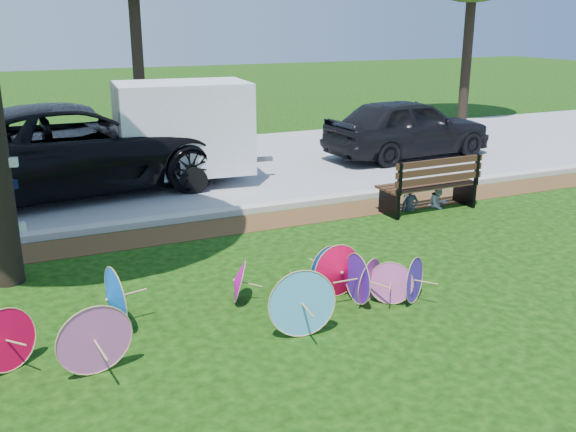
# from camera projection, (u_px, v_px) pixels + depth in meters

# --- Properties ---
(ground) EXTENTS (90.00, 90.00, 0.00)m
(ground) POSITION_uv_depth(u_px,v_px,m) (318.00, 337.00, 7.75)
(ground) COLOR black
(ground) RESTS_ON ground
(mulch_strip) EXTENTS (90.00, 1.00, 0.01)m
(mulch_strip) POSITION_uv_depth(u_px,v_px,m) (207.00, 229.00, 11.66)
(mulch_strip) COLOR #472D16
(mulch_strip) RESTS_ON ground
(curb) EXTENTS (90.00, 0.30, 0.12)m
(curb) POSITION_uv_depth(u_px,v_px,m) (196.00, 216.00, 12.26)
(curb) COLOR #B7B5AD
(curb) RESTS_ON ground
(street) EXTENTS (90.00, 8.00, 0.01)m
(street) POSITION_uv_depth(u_px,v_px,m) (148.00, 173.00, 15.89)
(street) COLOR gray
(street) RESTS_ON ground
(parasol_pile) EXTENTS (5.70, 1.66, 0.86)m
(parasol_pile) POSITION_uv_depth(u_px,v_px,m) (257.00, 295.00, 8.02)
(parasol_pile) COLOR red
(parasol_pile) RESTS_ON ground
(black_van) EXTENTS (7.30, 4.10, 1.93)m
(black_van) POSITION_uv_depth(u_px,v_px,m) (78.00, 148.00, 13.99)
(black_van) COLOR black
(black_van) RESTS_ON ground
(dark_pickup) EXTENTS (4.93, 2.32, 1.63)m
(dark_pickup) POSITION_uv_depth(u_px,v_px,m) (408.00, 128.00, 17.52)
(dark_pickup) COLOR black
(dark_pickup) RESTS_ON ground
(cargo_trailer) EXTENTS (3.04, 2.08, 2.62)m
(cargo_trailer) POSITION_uv_depth(u_px,v_px,m) (184.00, 127.00, 14.50)
(cargo_trailer) COLOR white
(cargo_trailer) RESTS_ON ground
(park_bench) EXTENTS (2.10, 0.85, 1.09)m
(park_bench) POSITION_uv_depth(u_px,v_px,m) (427.00, 183.00, 12.75)
(park_bench) COLOR black
(park_bench) RESTS_ON ground
(person_left) EXTENTS (0.41, 0.33, 1.00)m
(person_left) POSITION_uv_depth(u_px,v_px,m) (411.00, 186.00, 12.67)
(person_left) COLOR #3B4351
(person_left) RESTS_ON ground
(person_right) EXTENTS (0.53, 0.44, 1.00)m
(person_right) POSITION_uv_depth(u_px,v_px,m) (440.00, 183.00, 12.94)
(person_right) COLOR #BBBAC4
(person_right) RESTS_ON ground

